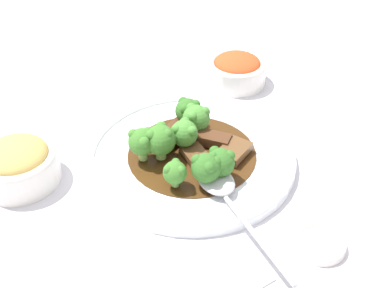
{
  "coord_description": "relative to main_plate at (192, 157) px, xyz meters",
  "views": [
    {
      "loc": [
        0.26,
        0.56,
        0.52
      ],
      "look_at": [
        0.0,
        0.0,
        0.03
      ],
      "focal_mm": 50.0,
      "sensor_mm": 36.0,
      "label": 1
    }
  ],
  "objects": [
    {
      "name": "ground_plane",
      "position": [
        0.0,
        0.0,
        -0.01
      ],
      "size": [
        4.0,
        4.0,
        0.0
      ],
      "primitive_type": "plane",
      "color": "silver"
    },
    {
      "name": "side_bowl_appetizer",
      "position": [
        0.24,
        -0.07,
        0.02
      ],
      "size": [
        0.12,
        0.12,
        0.06
      ],
      "color": "white",
      "rests_on": "ground_plane"
    },
    {
      "name": "broccoli_floret_6",
      "position": [
        0.01,
        -0.01,
        0.04
      ],
      "size": [
        0.04,
        0.04,
        0.05
      ],
      "color": "#7FA84C",
      "rests_on": "main_plate"
    },
    {
      "name": "paper_napkin",
      "position": [
        0.05,
        0.21,
        -0.01
      ],
      "size": [
        0.1,
        0.08,
        0.01
      ],
      "color": "white",
      "rests_on": "ground_plane"
    },
    {
      "name": "beef_strip_1",
      "position": [
        0.0,
        0.03,
        0.01
      ],
      "size": [
        0.03,
        0.07,
        0.01
      ],
      "color": "brown",
      "rests_on": "main_plate"
    },
    {
      "name": "broccoli_floret_7",
      "position": [
        -0.03,
        -0.07,
        0.03
      ],
      "size": [
        0.04,
        0.04,
        0.04
      ],
      "color": "#7FA84C",
      "rests_on": "main_plate"
    },
    {
      "name": "broccoli_floret_2",
      "position": [
        0.01,
        0.07,
        0.04
      ],
      "size": [
        0.04,
        0.04,
        0.05
      ],
      "color": "#7FA84C",
      "rests_on": "main_plate"
    },
    {
      "name": "beef_strip_2",
      "position": [
        -0.03,
        -0.01,
        0.02
      ],
      "size": [
        0.07,
        0.07,
        0.02
      ],
      "color": "#56331E",
      "rests_on": "main_plate"
    },
    {
      "name": "beef_strip_3",
      "position": [
        0.01,
        -0.05,
        0.02
      ],
      "size": [
        0.08,
        0.06,
        0.01
      ],
      "color": "#56331E",
      "rests_on": "main_plate"
    },
    {
      "name": "broccoli_floret_5",
      "position": [
        0.07,
        -0.02,
        0.04
      ],
      "size": [
        0.04,
        0.04,
        0.05
      ],
      "color": "#8EB756",
      "rests_on": "main_plate"
    },
    {
      "name": "serving_spoon",
      "position": [
        -0.0,
        0.09,
        0.02
      ],
      "size": [
        0.05,
        0.23,
        0.01
      ],
      "color": "#B7B7BC",
      "rests_on": "main_plate"
    },
    {
      "name": "broccoli_floret_4",
      "position": [
        -0.01,
        0.07,
        0.04
      ],
      "size": [
        0.04,
        0.04,
        0.05
      ],
      "color": "#7FA84C",
      "rests_on": "main_plate"
    },
    {
      "name": "side_bowl_kimchi",
      "position": [
        -0.17,
        -0.17,
        0.02
      ],
      "size": [
        0.11,
        0.11,
        0.06
      ],
      "color": "white",
      "rests_on": "ground_plane"
    },
    {
      "name": "broccoli_floret_0",
      "position": [
        0.05,
        0.06,
        0.03
      ],
      "size": [
        0.03,
        0.03,
        0.04
      ],
      "color": "#7FA84C",
      "rests_on": "main_plate"
    },
    {
      "name": "sauce_dish",
      "position": [
        -0.07,
        0.22,
        -0.0
      ],
      "size": [
        0.06,
        0.06,
        0.01
      ],
      "color": "white",
      "rests_on": "ground_plane"
    },
    {
      "name": "broccoli_floret_1",
      "position": [
        -0.03,
        -0.04,
        0.04
      ],
      "size": [
        0.04,
        0.04,
        0.05
      ],
      "color": "#8EB756",
      "rests_on": "main_plate"
    },
    {
      "name": "broccoli_floret_3",
      "position": [
        0.05,
        -0.01,
        0.04
      ],
      "size": [
        0.05,
        0.05,
        0.06
      ],
      "color": "#7FA84C",
      "rests_on": "main_plate"
    },
    {
      "name": "main_plate",
      "position": [
        0.0,
        0.0,
        0.0
      ],
      "size": [
        0.31,
        0.31,
        0.02
      ],
      "color": "white",
      "rests_on": "ground_plane"
    },
    {
      "name": "beef_strip_0",
      "position": [
        -0.05,
        0.03,
        0.02
      ],
      "size": [
        0.06,
        0.06,
        0.01
      ],
      "color": "brown",
      "rests_on": "main_plate"
    }
  ]
}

